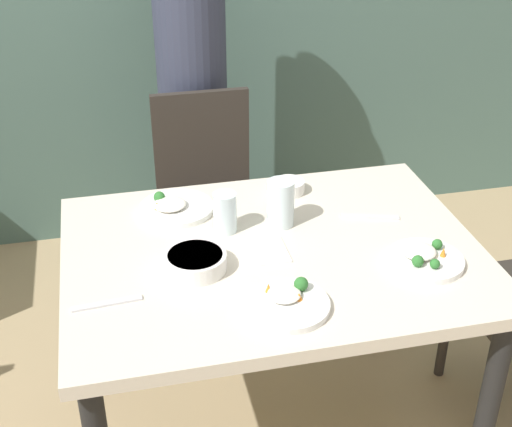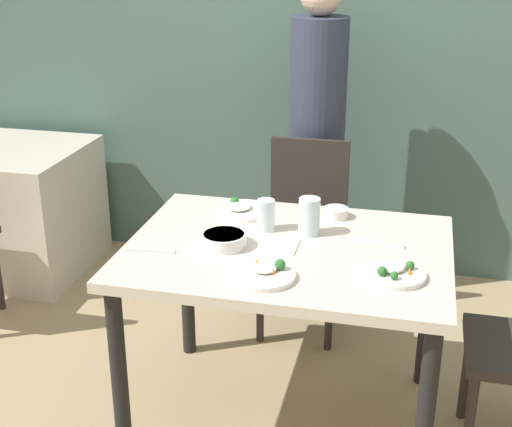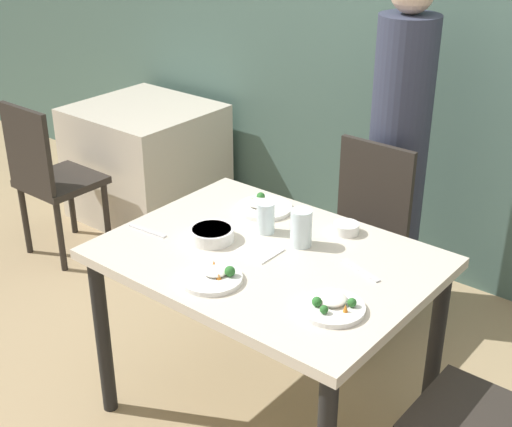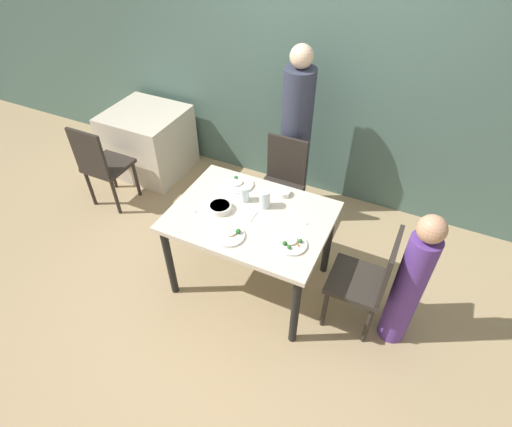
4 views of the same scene
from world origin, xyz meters
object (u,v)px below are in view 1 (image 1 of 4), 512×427
(chair_adult_spot, at_px, (208,203))
(person_adult, at_px, (193,107))
(plate_rice_adult, at_px, (287,302))
(bowl_curry, at_px, (195,261))
(glass_water_tall, at_px, (225,213))

(chair_adult_spot, relative_size, person_adult, 0.55)
(chair_adult_spot, xyz_separation_m, plate_rice_adult, (0.04, -1.05, 0.28))
(bowl_curry, xyz_separation_m, plate_rice_adult, (0.20, -0.22, -0.01))
(person_adult, height_order, plate_rice_adult, person_adult)
(bowl_curry, height_order, glass_water_tall, glass_water_tall)
(bowl_curry, xyz_separation_m, glass_water_tall, (0.12, 0.18, 0.04))
(chair_adult_spot, height_order, glass_water_tall, chair_adult_spot)
(chair_adult_spot, height_order, bowl_curry, chair_adult_spot)
(chair_adult_spot, height_order, person_adult, person_adult)
(person_adult, bearing_deg, chair_adult_spot, -90.00)
(person_adult, relative_size, glass_water_tall, 13.38)
(person_adult, bearing_deg, bowl_curry, -98.21)
(chair_adult_spot, xyz_separation_m, person_adult, (-0.00, 0.31, 0.29))
(plate_rice_adult, bearing_deg, person_adult, 91.54)
(plate_rice_adult, height_order, glass_water_tall, glass_water_tall)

